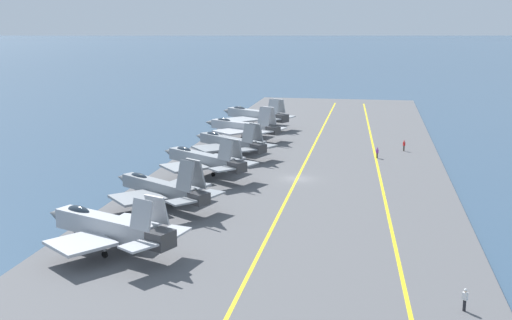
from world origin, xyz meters
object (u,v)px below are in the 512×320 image
at_px(parked_jet_fourth, 229,142).
at_px(crew_purple_vest, 377,152).
at_px(parked_jet_third, 203,159).
at_px(crew_white_vest, 465,299).
at_px(parked_jet_sixth, 254,115).
at_px(parked_jet_second, 161,188).
at_px(parked_jet_fifth, 242,126).
at_px(parked_jet_nearest, 107,227).
at_px(crew_red_vest, 404,145).

xyz_separation_m(parked_jet_fourth, crew_purple_vest, (2.50, -23.38, -1.27)).
bearing_deg(parked_jet_third, crew_purple_vest, -54.21).
bearing_deg(crew_white_vest, parked_jet_sixth, 21.01).
relative_size(parked_jet_second, parked_jet_fourth, 1.00).
relative_size(parked_jet_fifth, parked_jet_sixth, 0.99).
xyz_separation_m(crew_purple_vest, crew_white_vest, (-54.52, -6.36, 0.03)).
bearing_deg(parked_jet_sixth, crew_purple_vest, -136.84).
distance_m(parked_jet_second, crew_white_vest, 38.36).
xyz_separation_m(parked_jet_fifth, crew_purple_vest, (-12.76, -24.43, -1.37)).
height_order(parked_jet_fifth, parked_jet_sixth, parked_jet_fifth).
height_order(parked_jet_nearest, crew_white_vest, parked_jet_nearest).
height_order(parked_jet_second, parked_jet_sixth, parked_jet_second).
height_order(parked_jet_second, crew_white_vest, parked_jet_second).
distance_m(parked_jet_second, crew_red_vest, 48.58).
bearing_deg(parked_jet_sixth, crew_white_vest, -158.99).
xyz_separation_m(parked_jet_third, parked_jet_fourth, (14.66, -0.42, -0.29)).
height_order(parked_jet_third, crew_white_vest, parked_jet_third).
relative_size(parked_jet_sixth, crew_purple_vest, 9.65).
relative_size(parked_jet_third, crew_white_vest, 8.79).
distance_m(crew_purple_vest, crew_red_vest, 7.94).
bearing_deg(crew_purple_vest, crew_white_vest, -173.35).
relative_size(crew_red_vest, crew_white_vest, 1.02).
xyz_separation_m(crew_red_vest, crew_white_vest, (-61.13, -1.96, -0.02)).
xyz_separation_m(parked_jet_nearest, parked_jet_fourth, (44.93, -1.51, -0.24)).
bearing_deg(parked_jet_fifth, crew_red_vest, -102.05).
distance_m(parked_jet_second, crew_purple_vest, 40.66).
height_order(crew_purple_vest, crew_white_vest, crew_white_vest).
distance_m(parked_jet_second, parked_jet_third, 15.07).
height_order(parked_jet_fifth, crew_white_vest, parked_jet_fifth).
xyz_separation_m(parked_jet_nearest, crew_purple_vest, (47.44, -24.90, -1.51)).
height_order(parked_jet_sixth, crew_white_vest, parked_jet_sixth).
bearing_deg(parked_jet_fifth, parked_jet_fourth, -176.09).
xyz_separation_m(parked_jet_fourth, crew_red_vest, (9.11, -27.79, -1.22)).
relative_size(parked_jet_sixth, crew_white_vest, 9.41).
xyz_separation_m(parked_jet_third, crew_red_vest, (23.76, -28.21, -1.51)).
xyz_separation_m(parked_jet_third, crew_white_vest, (-37.36, -30.17, -1.53)).
distance_m(parked_jet_third, crew_white_vest, 48.05).
height_order(parked_jet_second, parked_jet_third, parked_jet_second).
xyz_separation_m(parked_jet_second, parked_jet_fourth, (29.69, -1.42, -0.04)).
height_order(parked_jet_fourth, parked_jet_fifth, parked_jet_fifth).
height_order(parked_jet_fourth, crew_red_vest, parked_jet_fourth).
relative_size(parked_jet_nearest, crew_red_vest, 8.67).
distance_m(parked_jet_nearest, parked_jet_second, 15.25).
height_order(parked_jet_sixth, crew_red_vest, parked_jet_sixth).
relative_size(parked_jet_fourth, parked_jet_sixth, 0.92).
height_order(parked_jet_third, crew_purple_vest, parked_jet_third).
bearing_deg(parked_jet_fourth, crew_white_vest, -150.24).
xyz_separation_m(parked_jet_nearest, parked_jet_third, (30.28, -1.09, 0.05)).
height_order(parked_jet_fourth, crew_white_vest, parked_jet_fourth).
xyz_separation_m(parked_jet_fifth, crew_white_vest, (-67.28, -30.79, -1.34)).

